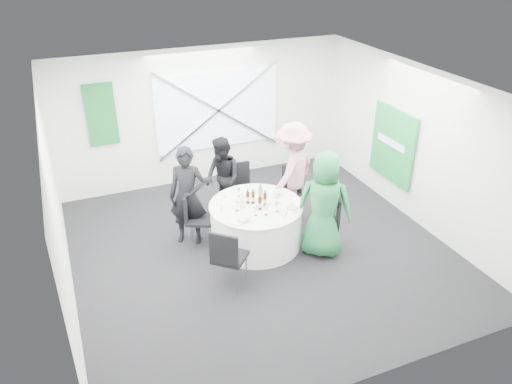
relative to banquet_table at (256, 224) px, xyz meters
name	(u,v)px	position (x,y,z in m)	size (l,w,h in m)	color
floor	(261,249)	(0.00, -0.20, -0.38)	(6.00, 6.00, 0.00)	black
ceiling	(261,86)	(0.00, -0.20, 2.42)	(6.00, 6.00, 0.00)	silver
wall_back	(203,116)	(0.00, 2.80, 1.02)	(6.00, 6.00, 0.00)	silver
wall_front	(371,289)	(0.00, -3.20, 1.02)	(6.00, 6.00, 0.00)	silver
wall_left	(57,212)	(-3.00, -0.20, 1.02)	(6.00, 6.00, 0.00)	silver
wall_right	(418,146)	(3.00, -0.20, 1.02)	(6.00, 6.00, 0.00)	silver
window_panel	(218,110)	(0.30, 2.76, 1.12)	(2.60, 0.03, 1.60)	white
window_brace_a	(218,110)	(0.30, 2.72, 1.12)	(0.05, 0.05, 3.16)	silver
window_brace_b	(218,110)	(0.30, 2.72, 1.12)	(0.05, 0.05, 3.16)	silver
green_banner	(101,115)	(-2.00, 2.75, 1.32)	(0.55, 0.04, 1.20)	#156A26
green_sign	(393,145)	(2.94, 0.40, 0.82)	(0.05, 1.20, 1.40)	#1A903A
banquet_table	(256,224)	(0.00, 0.00, 0.00)	(1.56, 1.56, 0.76)	silver
chair_back	(240,186)	(0.11, 1.03, 0.22)	(0.51, 0.52, 1.02)	black
chair_back_left	(194,215)	(-0.94, 0.42, 0.18)	(0.58, 0.57, 0.95)	black
chair_back_right	(289,189)	(0.92, 0.65, 0.17)	(0.60, 0.60, 0.94)	black
chair_front_right	(330,218)	(1.08, -0.60, 0.21)	(0.62, 0.62, 1.00)	black
chair_front_left	(227,255)	(-0.84, -0.94, 0.21)	(0.65, 0.65, 1.01)	black
person_man_back_left	(188,196)	(-1.00, 0.54, 0.48)	(0.63, 0.41, 1.72)	black
person_man_back	(222,178)	(-0.19, 1.14, 0.39)	(0.75, 0.41, 1.53)	black
person_woman_pink	(293,171)	(1.01, 0.67, 0.53)	(1.17, 0.54, 1.81)	#CF8699
person_woman_green	(324,205)	(0.91, -0.65, 0.52)	(0.88, 0.57, 1.80)	#217B40
plate_back	(242,191)	(-0.04, 0.53, 0.39)	(0.29, 0.29, 0.01)	white
plate_back_left	(223,202)	(-0.47, 0.28, 0.39)	(0.25, 0.25, 0.01)	white
plate_back_right	(278,194)	(0.48, 0.18, 0.40)	(0.29, 0.29, 0.04)	white
plate_front_right	(292,208)	(0.48, -0.36, 0.40)	(0.28, 0.28, 0.04)	white
plate_front_left	(236,221)	(-0.48, -0.37, 0.39)	(0.24, 0.24, 0.01)	white
napkin	(244,219)	(-0.37, -0.40, 0.42)	(0.18, 0.12, 0.05)	silver
beer_bottle_a	(248,198)	(-0.10, 0.11, 0.48)	(0.06, 0.06, 0.27)	#391C0A
beer_bottle_b	(253,198)	(-0.03, 0.06, 0.48)	(0.06, 0.06, 0.27)	#391C0A
beer_bottle_c	(265,200)	(0.13, -0.07, 0.49)	(0.06, 0.06, 0.28)	#391C0A
beer_bottle_d	(260,204)	(0.00, -0.16, 0.48)	(0.06, 0.06, 0.27)	#391C0A
green_water_bottle	(260,194)	(0.14, 0.13, 0.50)	(0.08, 0.08, 0.30)	green
clear_water_bottle	(242,202)	(-0.24, 0.00, 0.49)	(0.08, 0.08, 0.28)	white
wine_glass_a	(239,190)	(-0.16, 0.38, 0.50)	(0.07, 0.07, 0.17)	white
wine_glass_b	(255,209)	(-0.14, -0.31, 0.50)	(0.07, 0.07, 0.17)	white
wine_glass_c	(237,204)	(-0.36, -0.06, 0.50)	(0.07, 0.07, 0.17)	white
wine_glass_d	(277,196)	(0.36, -0.06, 0.50)	(0.07, 0.07, 0.17)	white
wine_glass_e	(277,205)	(0.23, -0.33, 0.50)	(0.07, 0.07, 0.17)	white
wine_glass_f	(266,208)	(0.03, -0.37, 0.50)	(0.07, 0.07, 0.17)	white
wine_glass_g	(276,199)	(0.30, -0.14, 0.50)	(0.07, 0.07, 0.17)	white
fork_a	(225,198)	(-0.40, 0.41, 0.38)	(0.01, 0.15, 0.01)	silver
knife_a	(221,208)	(-0.57, 0.11, 0.38)	(0.01, 0.15, 0.01)	silver
fork_b	(232,218)	(-0.51, -0.26, 0.38)	(0.01, 0.15, 0.01)	silver
knife_b	(252,223)	(-0.27, -0.51, 0.38)	(0.01, 0.15, 0.01)	silver
fork_c	(285,215)	(0.30, -0.49, 0.38)	(0.01, 0.15, 0.01)	silver
knife_c	(291,205)	(0.53, -0.22, 0.38)	(0.01, 0.15, 0.01)	silver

